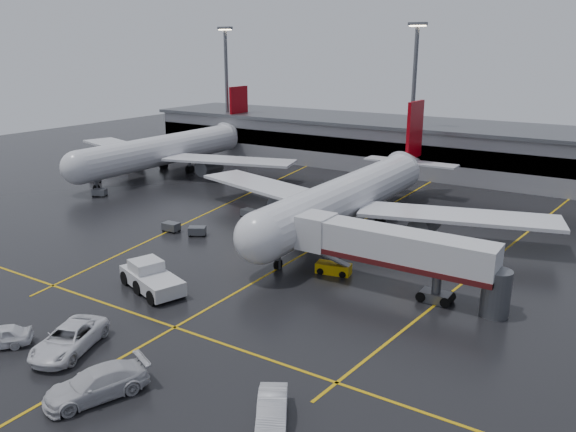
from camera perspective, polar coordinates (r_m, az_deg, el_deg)
The scene contains 21 objects.
ground at distance 63.64m, azimuth 2.49°, elevation -3.30°, with size 220.00×220.00×0.00m, color black.
apron_line_centre at distance 63.64m, azimuth 2.49°, elevation -3.29°, with size 0.25×90.00×0.02m, color gold.
apron_line_stop at distance 47.44m, azimuth -11.24°, elevation -10.84°, with size 60.00×0.25×0.02m, color gold.
apron_line_left at distance 82.36m, azimuth -6.07°, elevation 1.25°, with size 0.25×70.00×0.02m, color gold.
apron_line_right at distance 66.61m, azimuth 20.53°, elevation -3.45°, with size 0.25×70.00×0.02m, color gold.
terminal at distance 105.62m, azimuth 15.79°, elevation 6.50°, with size 122.00×19.00×8.60m.
light_mast_left at distance 120.30m, azimuth -6.15°, elevation 13.05°, with size 3.00×1.20×25.45m.
light_mast_mid at distance 100.42m, azimuth 12.44°, elevation 12.10°, with size 3.00×1.20×25.45m.
main_airliner at distance 70.62m, azimuth 6.49°, elevation 2.19°, with size 48.80×45.60×14.10m.
second_airliner at distance 104.32m, azimuth -11.67°, elevation 6.60°, with size 48.80×45.60×14.10m.
jet_bridge at distance 52.36m, azimuth 10.52°, elevation -3.45°, with size 19.90×3.40×6.05m.
pushback_tractor at distance 54.40m, azimuth -13.52°, elevation -6.08°, with size 8.18×5.38×2.72m.
belt_loader at distance 56.89m, azimuth 4.57°, elevation -5.22°, with size 3.63×2.12×2.17m.
service_van_a at distance 45.83m, azimuth -21.04°, elevation -11.40°, with size 3.16×6.85×1.90m, color white.
service_van_b at distance 39.83m, azimuth -18.58°, elevation -15.58°, with size 2.69×6.61×1.92m, color silver.
service_van_c at distance 35.83m, azimuth -1.60°, elevation -18.84°, with size 1.75×5.02×1.65m, color silver.
baggage_cart_a at distance 68.62m, azimuth -9.06°, elevation -1.46°, with size 2.38×2.15×1.12m.
baggage_cart_b at distance 70.77m, azimuth -11.59°, elevation -1.03°, with size 2.06×1.40×1.12m.
baggage_cart_c at distance 75.18m, azimuth -3.94°, elevation 0.31°, with size 2.21×1.66×1.12m.
baggage_cart_d at distance 100.13m, azimuth -18.71°, elevation 3.57°, with size 2.28×1.80×1.12m.
baggage_cart_e at distance 90.32m, azimuth -18.30°, elevation 2.27°, with size 2.36×2.01×1.12m.
Camera 1 is at (29.86, -51.90, 21.56)m, focal length 35.61 mm.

